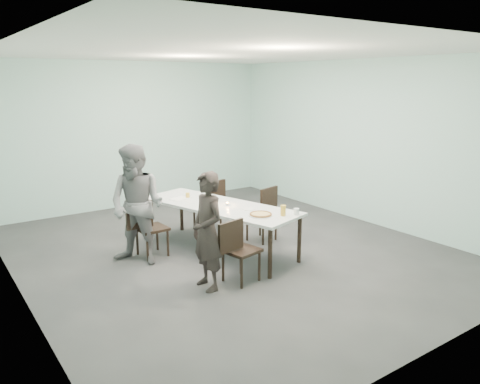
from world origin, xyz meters
TOP-DOWN VIEW (x-y plane):
  - ground at (0.00, 0.00)m, footprint 7.00×7.00m
  - room_shell at (0.00, 0.00)m, footprint 6.02×7.02m
  - table at (-0.14, 0.06)m, footprint 1.59×2.75m
  - chair_near_left at (-0.59, -1.07)m, footprint 0.64×0.49m
  - chair_far_left at (-1.16, 0.48)m, footprint 0.62×0.44m
  - chair_near_right at (0.79, 0.11)m, footprint 0.65×0.50m
  - chair_far_right at (0.36, 1.12)m, footprint 0.63×0.45m
  - diner_near at (-0.98, -0.98)m, footprint 0.37×0.56m
  - diner_far at (-1.36, 0.32)m, footprint 1.03×1.07m
  - pizza at (0.01, -0.79)m, footprint 0.34×0.34m
  - side_plate at (0.07, -0.42)m, footprint 0.18×0.18m
  - beer_glass at (0.27, -0.97)m, footprint 0.08×0.08m
  - water_tumbler at (0.46, -1.03)m, footprint 0.08×0.08m
  - tealight at (-0.06, -0.06)m, footprint 0.06×0.06m
  - amber_tumbler at (-0.32, 0.73)m, footprint 0.07×0.07m
  - menu at (-0.45, 0.75)m, footprint 0.35×0.29m

SIDE VIEW (x-z plane):
  - ground at x=0.00m, z-range 0.00..0.00m
  - chair_near_left at x=-0.59m, z-range 0.07..0.94m
  - chair_far_left at x=-1.16m, z-range 0.07..0.94m
  - chair_near_right at x=0.79m, z-range 0.07..0.94m
  - chair_far_right at x=0.36m, z-range 0.07..0.94m
  - table at x=-0.14m, z-range 0.32..1.07m
  - menu at x=-0.45m, z-range 0.75..0.76m
  - side_plate at x=0.07m, z-range 0.75..0.76m
  - diner_near at x=-0.98m, z-range 0.00..1.52m
  - pizza at x=0.01m, z-range 0.75..0.79m
  - tealight at x=-0.06m, z-range 0.75..0.79m
  - amber_tumbler at x=-0.32m, z-range 0.75..0.83m
  - water_tumbler at x=0.46m, z-range 0.75..0.84m
  - beer_glass at x=0.27m, z-range 0.75..0.90m
  - diner_far at x=-1.36m, z-range 0.00..1.74m
  - room_shell at x=0.00m, z-range 0.52..3.53m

